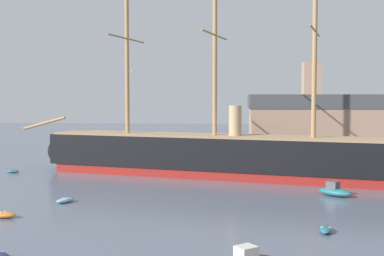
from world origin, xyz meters
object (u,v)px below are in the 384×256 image
at_px(seagull_in_flight, 132,71).
at_px(dinghy_far_left, 13,171).
at_px(dinghy_mid_left, 3,215).
at_px(dinghy_mid_right, 326,230).
at_px(dinghy_far_right, 383,178).
at_px(dinghy_alongside_bow, 65,200).
at_px(motorboat_alongside_stern, 335,191).
at_px(tall_ship, 215,155).
at_px(dockside_warehouse_right, 349,128).

bearing_deg(seagull_in_flight, dinghy_far_left, 131.19).
distance_m(dinghy_mid_left, seagull_in_flight, 19.08).
distance_m(dinghy_mid_right, dinghy_far_right, 32.62).
bearing_deg(seagull_in_flight, dinghy_mid_right, -14.74).
bearing_deg(dinghy_alongside_bow, seagull_in_flight, -34.76).
distance_m(motorboat_alongside_stern, dinghy_far_left, 49.08).
xyz_separation_m(dinghy_mid_right, motorboat_alongside_stern, (4.37, 16.55, 0.35)).
height_order(tall_ship, motorboat_alongside_stern, tall_ship).
relative_size(dinghy_mid_left, dinghy_alongside_bow, 1.16).
xyz_separation_m(dinghy_alongside_bow, dinghy_far_right, (40.93, 18.56, -0.02)).
bearing_deg(seagull_in_flight, dinghy_alongside_bow, 145.24).
bearing_deg(dinghy_far_left, tall_ship, -3.04).
distance_m(motorboat_alongside_stern, dockside_warehouse_right, 35.57).
relative_size(dinghy_mid_left, dinghy_far_left, 1.28).
relative_size(dinghy_mid_left, dockside_warehouse_right, 0.07).
bearing_deg(tall_ship, dinghy_alongside_bow, -129.93).
bearing_deg(tall_ship, dinghy_far_left, 176.96).
height_order(dinghy_mid_right, dinghy_alongside_bow, dinghy_mid_right).
bearing_deg(dinghy_far_left, dinghy_alongside_bow, -54.49).
distance_m(tall_ship, dinghy_alongside_bow, 25.91).
distance_m(dinghy_mid_right, motorboat_alongside_stern, 17.12).
bearing_deg(dinghy_mid_right, tall_ship, 108.64).
bearing_deg(dinghy_mid_left, dinghy_mid_right, -6.37).
height_order(tall_ship, dinghy_alongside_bow, tall_ship).
bearing_deg(dockside_warehouse_right, tall_ship, -141.31).
bearing_deg(dinghy_mid_left, motorboat_alongside_stern, 20.48).
bearing_deg(dinghy_far_right, dinghy_alongside_bow, -155.60).
bearing_deg(dinghy_mid_left, dinghy_far_left, 111.52).
bearing_deg(dinghy_alongside_bow, dinghy_far_right, 24.40).
bearing_deg(dinghy_alongside_bow, dinghy_far_left, 125.51).
xyz_separation_m(tall_ship, dinghy_mid_right, (10.32, -30.59, -3.02)).
height_order(tall_ship, dinghy_mid_left, tall_ship).
distance_m(tall_ship, dinghy_mid_right, 32.43).
height_order(motorboat_alongside_stern, dinghy_far_left, motorboat_alongside_stern).
bearing_deg(motorboat_alongside_stern, dockside_warehouse_right, 73.67).
relative_size(dinghy_alongside_bow, motorboat_alongside_stern, 0.55).
xyz_separation_m(tall_ship, dinghy_alongside_bow, (-16.52, -19.73, -3.03)).
height_order(dinghy_far_left, seagull_in_flight, seagull_in_flight).
height_order(dinghy_alongside_bow, motorboat_alongside_stern, motorboat_alongside_stern).
relative_size(tall_ship, dinghy_mid_right, 24.91).
xyz_separation_m(dinghy_alongside_bow, motorboat_alongside_stern, (31.21, 5.69, 0.35)).
xyz_separation_m(motorboat_alongside_stern, dockside_warehouse_right, (9.88, 33.71, 5.59)).
distance_m(dockside_warehouse_right, seagull_in_flight, 56.41).
height_order(dinghy_alongside_bow, dinghy_far_left, dinghy_alongside_bow).
bearing_deg(dinghy_far_right, dinghy_mid_left, -149.91).
distance_m(dinghy_far_left, dockside_warehouse_right, 59.47).
xyz_separation_m(tall_ship, dinghy_far_right, (24.41, -1.17, -3.05)).
bearing_deg(motorboat_alongside_stern, dinghy_alongside_bow, -169.66).
distance_m(tall_ship, seagull_in_flight, 29.20).
height_order(dinghy_mid_left, dinghy_alongside_bow, dinghy_mid_left).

